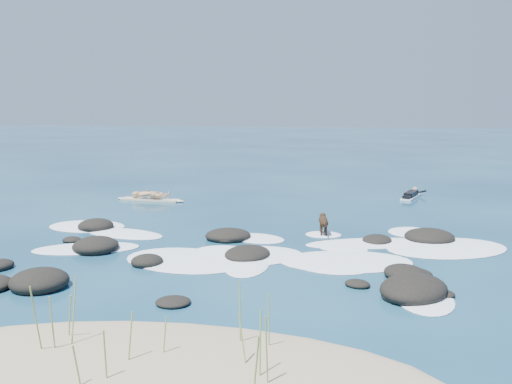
# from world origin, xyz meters

# --- Properties ---
(ground) EXTENTS (160.00, 160.00, 0.00)m
(ground) POSITION_xyz_m (0.00, 0.00, 0.00)
(ground) COLOR #0A2642
(ground) RESTS_ON ground
(sand_dune) EXTENTS (9.00, 4.40, 0.60)m
(sand_dune) POSITION_xyz_m (0.00, -8.20, 0.00)
(sand_dune) COLOR #9E8966
(sand_dune) RESTS_ON ground
(dune_grass) EXTENTS (3.61, 1.93, 1.22)m
(dune_grass) POSITION_xyz_m (0.12, -7.94, 0.62)
(dune_grass) COLOR olive
(dune_grass) RESTS_ON ground
(reef_rocks) EXTENTS (13.11, 7.62, 0.54)m
(reef_rocks) POSITION_xyz_m (-0.06, -1.74, 0.11)
(reef_rocks) COLOR black
(reef_rocks) RESTS_ON ground
(breaking_foam) EXTENTS (14.56, 8.04, 0.12)m
(breaking_foam) POSITION_xyz_m (0.81, -0.48, 0.01)
(breaking_foam) COLOR white
(breaking_foam) RESTS_ON ground
(standing_surfer_rig) EXTENTS (2.97, 0.76, 1.69)m
(standing_surfer_rig) POSITION_xyz_m (-5.26, 6.64, 0.67)
(standing_surfer_rig) COLOR beige
(standing_surfer_rig) RESTS_ON ground
(paddling_surfer_rig) EXTENTS (1.23, 2.14, 0.38)m
(paddling_surfer_rig) POSITION_xyz_m (5.44, 9.17, 0.13)
(paddling_surfer_rig) COLOR white
(paddling_surfer_rig) RESTS_ON ground
(dog) EXTENTS (0.34, 1.04, 0.66)m
(dog) POSITION_xyz_m (2.07, 1.55, 0.44)
(dog) COLOR black
(dog) RESTS_ON ground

